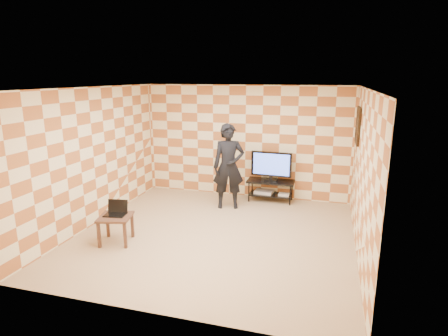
# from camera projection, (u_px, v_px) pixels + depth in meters

# --- Properties ---
(floor) EXTENTS (5.00, 5.00, 0.00)m
(floor) POSITION_uv_depth(u_px,v_px,m) (215.00, 235.00, 7.02)
(floor) COLOR tan
(floor) RESTS_ON ground
(wall_back) EXTENTS (5.00, 0.02, 2.70)m
(wall_back) POSITION_uv_depth(u_px,v_px,m) (245.00, 142.00, 9.03)
(wall_back) COLOR beige
(wall_back) RESTS_ON ground
(wall_front) EXTENTS (5.00, 0.02, 2.70)m
(wall_front) POSITION_uv_depth(u_px,v_px,m) (152.00, 213.00, 4.36)
(wall_front) COLOR beige
(wall_front) RESTS_ON ground
(wall_left) EXTENTS (0.02, 5.00, 2.70)m
(wall_left) POSITION_uv_depth(u_px,v_px,m) (94.00, 157.00, 7.36)
(wall_left) COLOR beige
(wall_left) RESTS_ON ground
(wall_right) EXTENTS (0.02, 5.00, 2.70)m
(wall_right) POSITION_uv_depth(u_px,v_px,m) (363.00, 175.00, 6.04)
(wall_right) COLOR beige
(wall_right) RESTS_ON ground
(ceiling) EXTENTS (5.00, 5.00, 0.02)m
(ceiling) POSITION_uv_depth(u_px,v_px,m) (214.00, 88.00, 6.37)
(ceiling) COLOR white
(ceiling) RESTS_ON wall_back
(wall_art) EXTENTS (0.04, 0.72, 0.72)m
(wall_art) POSITION_uv_depth(u_px,v_px,m) (358.00, 126.00, 7.35)
(wall_art) COLOR black
(wall_art) RESTS_ON wall_right
(tv_stand) EXTENTS (1.10, 0.49, 0.50)m
(tv_stand) POSITION_uv_depth(u_px,v_px,m) (271.00, 186.00, 8.84)
(tv_stand) COLOR black
(tv_stand) RESTS_ON floor
(tv) EXTENTS (0.95, 0.20, 0.69)m
(tv) POSITION_uv_depth(u_px,v_px,m) (271.00, 165.00, 8.72)
(tv) COLOR black
(tv) RESTS_ON tv_stand
(dvd_player) EXTENTS (0.45, 0.34, 0.07)m
(dvd_player) POSITION_uv_depth(u_px,v_px,m) (264.00, 192.00, 8.93)
(dvd_player) COLOR #BDBDBF
(dvd_player) RESTS_ON tv_stand
(game_console) EXTENTS (0.25, 0.18, 0.05)m
(game_console) POSITION_uv_depth(u_px,v_px,m) (284.00, 194.00, 8.75)
(game_console) COLOR silver
(game_console) RESTS_ON tv_stand
(side_table) EXTENTS (0.66, 0.66, 0.50)m
(side_table) POSITION_uv_depth(u_px,v_px,m) (115.00, 221.00, 6.61)
(side_table) COLOR #3D2A1B
(side_table) RESTS_ON floor
(laptop) EXTENTS (0.40, 0.34, 0.25)m
(laptop) POSITION_uv_depth(u_px,v_px,m) (116.00, 211.00, 6.66)
(laptop) COLOR black
(laptop) RESTS_ON side_table
(person) EXTENTS (0.80, 0.64, 1.90)m
(person) POSITION_uv_depth(u_px,v_px,m) (229.00, 166.00, 8.28)
(person) COLOR black
(person) RESTS_ON floor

